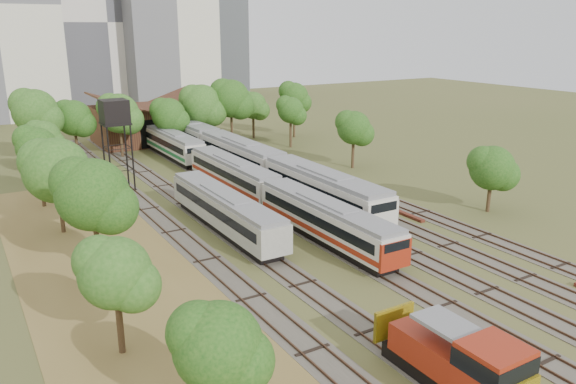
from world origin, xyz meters
TOP-DOWN VIEW (x-y plane):
  - ground at (0.00, 0.00)m, footprint 240.00×240.00m
  - dry_grass_patch at (-18.00, 8.00)m, footprint 14.00×60.00m
  - tracks at (-0.67, 25.00)m, footprint 24.60×80.00m
  - railcar_red_set at (-2.00, 17.77)m, footprint 2.75×34.58m
  - railcar_green_set at (2.00, 32.64)m, footprint 3.25×52.08m
  - railcar_rear at (-2.00, 45.02)m, footprint 2.83×16.08m
  - shunter_locomotive at (-8.00, -10.88)m, footprint 2.71×8.10m
  - old_grey_coach at (-8.00, 15.66)m, footprint 2.73×18.00m
  - water_tower at (-12.36, 33.28)m, footprint 2.82×2.82m
  - rail_pile_far at (8.20, 12.17)m, footprint 0.48×7.74m
  - maintenance_shed at (-1.00, 57.98)m, footprint 16.45×11.55m
  - tree_band_left at (-19.85, 17.57)m, footprint 6.55×53.48m
  - tree_band_far at (-0.54, 49.95)m, footprint 42.89×7.95m
  - tree_band_right at (15.50, 24.57)m, footprint 4.63×39.59m
  - tower_centre at (2.00, 100.00)m, footprint 20.00×18.00m
  - tower_far_right at (34.00, 110.00)m, footprint 12.00×12.00m

SIDE VIEW (x-z plane):
  - ground at x=0.00m, z-range 0.00..0.00m
  - dry_grass_patch at x=-18.00m, z-range 0.00..0.04m
  - tracks at x=-0.67m, z-range -0.05..0.14m
  - rail_pile_far at x=8.20m, z-range 0.00..0.25m
  - shunter_locomotive at x=-8.00m, z-range -0.07..3.48m
  - railcar_red_set at x=-2.00m, z-range 0.10..3.50m
  - old_grey_coach at x=-8.00m, z-range 0.15..3.53m
  - railcar_rear at x=-2.00m, z-range 0.10..3.60m
  - railcar_green_set at x=2.00m, z-range 0.12..4.14m
  - maintenance_shed at x=-1.00m, z-range -0.87..6.70m
  - tree_band_right at x=15.50m, z-range 1.20..8.57m
  - tree_band_left at x=-19.85m, z-range 1.08..9.71m
  - tree_band_far at x=-0.54m, z-range 1.31..11.03m
  - water_tower at x=-12.36m, z-range 3.35..13.12m
  - tower_far_right at x=34.00m, z-range 0.00..28.00m
  - tower_centre at x=2.00m, z-range 0.00..36.00m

